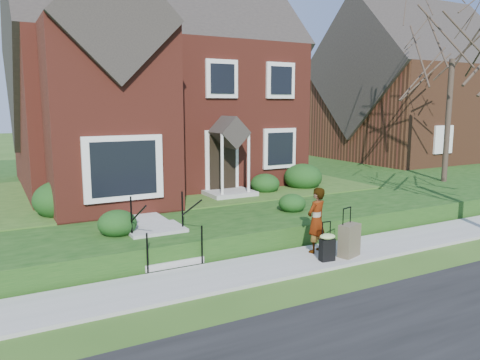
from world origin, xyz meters
TOP-DOWN VIEW (x-y plane):
  - ground at (0.00, 0.00)m, footprint 120.00×120.00m
  - sidewalk at (0.00, 0.00)m, footprint 60.00×1.60m
  - terrace at (4.00, 10.90)m, footprint 44.00×20.00m
  - walkway at (-2.50, 5.00)m, footprint 1.20×6.00m
  - main_house at (-0.21, 9.61)m, footprint 10.40×10.20m
  - neighbour_house at (16.00, 11.00)m, footprint 9.40×8.00m
  - front_steps at (-2.50, 1.84)m, footprint 1.40×2.02m
  - foundation_shrubs at (-0.37, 5.00)m, footprint 10.25×4.34m
  - woman at (1.00, 0.28)m, footprint 0.69×0.55m
  - suitcase_black at (0.82, -0.39)m, footprint 0.42×0.36m
  - suitcase_olive at (1.50, -0.38)m, footprint 0.62×0.46m
  - tree_gap at (10.40, 3.98)m, footprint 5.38×5.38m

SIDE VIEW (x-z plane):
  - ground at x=0.00m, z-range 0.00..0.00m
  - sidewalk at x=0.00m, z-range 0.00..0.08m
  - terrace at x=4.00m, z-range 0.00..0.60m
  - suitcase_black at x=0.82m, z-range -0.03..0.92m
  - front_steps at x=-2.50m, z-range -0.28..1.22m
  - suitcase_olive at x=1.50m, z-range -0.12..1.08m
  - walkway at x=-2.50m, z-range 0.60..0.66m
  - woman at x=1.00m, z-range 0.08..1.72m
  - foundation_shrubs at x=-0.37m, z-range 0.51..1.64m
  - neighbour_house at x=16.00m, z-range 0.65..9.85m
  - main_house at x=-0.21m, z-range 0.56..9.96m
  - tree_gap at x=10.40m, z-range 2.13..9.81m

